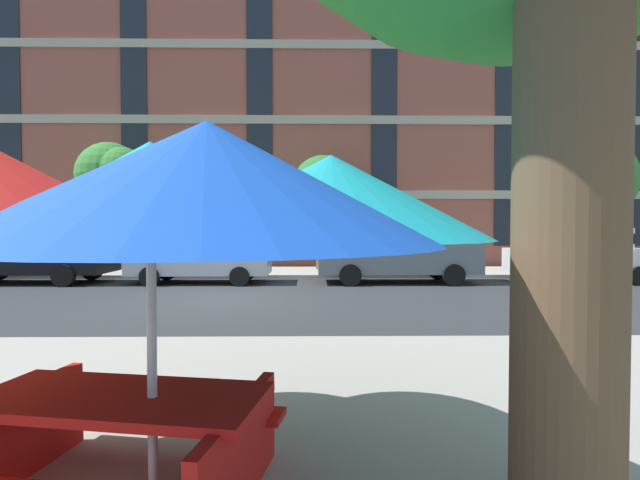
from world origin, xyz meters
name	(u,v)px	position (x,y,z in m)	size (l,w,h in m)	color
ground_plane	(221,300)	(0.00, 0.00, 0.00)	(120.00, 120.00, 0.00)	#2D3033
sidewalk_far	(254,272)	(0.00, 6.80, 0.06)	(56.00, 3.60, 0.12)	#B2ADA3
apartment_building	(271,85)	(0.00, 14.99, 9.60)	(37.38, 12.08, 19.20)	#934C3D
pickup_black	(36,251)	(-6.60, 3.70, 1.03)	(5.10, 2.12, 2.20)	black
sedan_silver	(199,254)	(-1.38, 3.70, 0.95)	(4.40, 1.98, 1.78)	#A8AAB2
pickup_gray	(389,251)	(4.76, 3.70, 1.03)	(5.10, 2.12, 2.20)	slate
sedan_white	(581,253)	(11.02, 3.70, 0.95)	(4.40, 1.98, 1.78)	silver
street_tree_left	(114,175)	(-5.56, 7.33, 3.84)	(2.97, 2.72, 5.16)	brown
street_tree_middle	(322,193)	(2.66, 7.35, 3.14)	(2.53, 2.74, 4.63)	brown
street_tree_right	(595,181)	(13.36, 7.00, 3.62)	(3.17, 3.17, 5.28)	brown
patio_umbrella	(151,196)	(1.28, -9.00, 2.00)	(4.14, 3.84, 2.34)	silver
picnic_table	(119,439)	(1.06, -8.96, 0.49)	(2.03, 1.81, 0.77)	red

